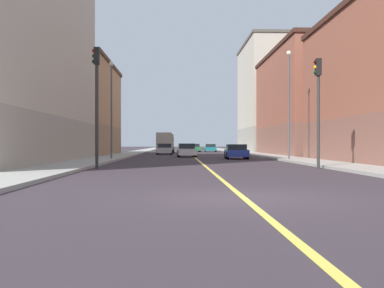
{
  "coord_description": "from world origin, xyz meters",
  "views": [
    {
      "loc": [
        -1.6,
        -11.76,
        1.33
      ],
      "look_at": [
        -0.35,
        31.12,
        1.29
      ],
      "focal_mm": 44.88,
      "sensor_mm": 36.0,
      "label": 1
    }
  ],
  "objects_px": {
    "building_left_far": "(273,97)",
    "car_teal": "(211,148)",
    "traffic_light_right_near": "(96,91)",
    "street_lamp_left_near": "(289,95)",
    "building_right_midblock": "(72,109)",
    "box_truck": "(165,142)",
    "car_blue": "(236,152)",
    "building_left_mid": "(311,103)",
    "traffic_light_left_near": "(318,97)",
    "car_white": "(187,150)",
    "car_green": "(194,148)",
    "car_silver": "(165,149)",
    "street_lamp_right_near": "(111,100)"
  },
  "relations": [
    {
      "from": "building_left_far",
      "to": "car_teal",
      "type": "xyz_separation_m",
      "value": [
        -10.0,
        -0.08,
        -8.16
      ]
    },
    {
      "from": "traffic_light_right_near",
      "to": "street_lamp_left_near",
      "type": "height_order",
      "value": "street_lamp_left_near"
    },
    {
      "from": "building_right_midblock",
      "to": "street_lamp_left_near",
      "type": "bearing_deg",
      "value": -41.78
    },
    {
      "from": "car_teal",
      "to": "box_truck",
      "type": "bearing_deg",
      "value": -130.33
    },
    {
      "from": "car_blue",
      "to": "building_left_mid",
      "type": "bearing_deg",
      "value": 52.15
    },
    {
      "from": "building_left_far",
      "to": "traffic_light_right_near",
      "type": "distance_m",
      "value": 55.22
    },
    {
      "from": "street_lamp_left_near",
      "to": "traffic_light_left_near",
      "type": "bearing_deg",
      "value": -95.26
    },
    {
      "from": "car_teal",
      "to": "car_white",
      "type": "height_order",
      "value": "car_white"
    },
    {
      "from": "traffic_light_right_near",
      "to": "box_truck",
      "type": "relative_size",
      "value": 0.85
    },
    {
      "from": "building_right_midblock",
      "to": "car_blue",
      "type": "relative_size",
      "value": 4.37
    },
    {
      "from": "street_lamp_left_near",
      "to": "box_truck",
      "type": "height_order",
      "value": "street_lamp_left_near"
    },
    {
      "from": "building_right_midblock",
      "to": "traffic_light_left_near",
      "type": "bearing_deg",
      "value": -56.45
    },
    {
      "from": "car_green",
      "to": "car_blue",
      "type": "height_order",
      "value": "car_green"
    },
    {
      "from": "building_left_far",
      "to": "traffic_light_left_near",
      "type": "xyz_separation_m",
      "value": [
        -7.78,
        -51.45,
        -4.98
      ]
    },
    {
      "from": "building_right_midblock",
      "to": "box_truck",
      "type": "height_order",
      "value": "building_right_midblock"
    },
    {
      "from": "building_left_mid",
      "to": "traffic_light_right_near",
      "type": "relative_size",
      "value": 3.44
    },
    {
      "from": "building_left_mid",
      "to": "car_teal",
      "type": "relative_size",
      "value": 5.02
    },
    {
      "from": "street_lamp_left_near",
      "to": "car_silver",
      "type": "height_order",
      "value": "street_lamp_left_near"
    },
    {
      "from": "box_truck",
      "to": "building_right_midblock",
      "type": "bearing_deg",
      "value": -126.56
    },
    {
      "from": "building_left_mid",
      "to": "car_teal",
      "type": "distance_m",
      "value": 24.91
    },
    {
      "from": "building_left_far",
      "to": "street_lamp_left_near",
      "type": "height_order",
      "value": "building_left_far"
    },
    {
      "from": "building_left_mid",
      "to": "car_green",
      "type": "height_order",
      "value": "building_left_mid"
    },
    {
      "from": "traffic_light_left_near",
      "to": "car_white",
      "type": "relative_size",
      "value": 1.43
    },
    {
      "from": "car_green",
      "to": "car_silver",
      "type": "relative_size",
      "value": 0.96
    },
    {
      "from": "street_lamp_right_near",
      "to": "car_white",
      "type": "height_order",
      "value": "street_lamp_right_near"
    },
    {
      "from": "car_teal",
      "to": "car_silver",
      "type": "relative_size",
      "value": 1.0
    },
    {
      "from": "building_left_far",
      "to": "traffic_light_left_near",
      "type": "relative_size",
      "value": 3.19
    },
    {
      "from": "building_left_mid",
      "to": "box_truck",
      "type": "relative_size",
      "value": 2.93
    },
    {
      "from": "street_lamp_left_near",
      "to": "box_truck",
      "type": "bearing_deg",
      "value": 107.71
    },
    {
      "from": "car_teal",
      "to": "street_lamp_left_near",
      "type": "bearing_deg",
      "value": -85.41
    },
    {
      "from": "traffic_light_right_near",
      "to": "car_white",
      "type": "distance_m",
      "value": 23.12
    },
    {
      "from": "traffic_light_right_near",
      "to": "street_lamp_left_near",
      "type": "distance_m",
      "value": 16.88
    },
    {
      "from": "traffic_light_right_near",
      "to": "car_teal",
      "type": "xyz_separation_m",
      "value": [
        9.48,
        51.37,
        -3.49
      ]
    },
    {
      "from": "car_blue",
      "to": "box_truck",
      "type": "distance_m",
      "value": 27.88
    },
    {
      "from": "traffic_light_right_near",
      "to": "car_blue",
      "type": "xyz_separation_m",
      "value": [
        9.32,
        16.11,
        -3.47
      ]
    },
    {
      "from": "car_green",
      "to": "car_white",
      "type": "relative_size",
      "value": 1.02
    },
    {
      "from": "building_left_far",
      "to": "car_blue",
      "type": "distance_m",
      "value": 37.67
    },
    {
      "from": "street_lamp_left_near",
      "to": "car_green",
      "type": "height_order",
      "value": "street_lamp_left_near"
    },
    {
      "from": "traffic_light_left_near",
      "to": "building_left_far",
      "type": "bearing_deg",
      "value": 81.4
    },
    {
      "from": "traffic_light_left_near",
      "to": "traffic_light_right_near",
      "type": "xyz_separation_m",
      "value": [
        -11.71,
        0.0,
        0.31
      ]
    },
    {
      "from": "traffic_light_left_near",
      "to": "box_truck",
      "type": "xyz_separation_m",
      "value": [
        -9.23,
        43.12,
        -2.27
      ]
    },
    {
      "from": "building_right_midblock",
      "to": "car_white",
      "type": "distance_m",
      "value": 15.37
    },
    {
      "from": "building_left_far",
      "to": "building_right_midblock",
      "type": "distance_m",
      "value": 35.26
    },
    {
      "from": "street_lamp_left_near",
      "to": "car_blue",
      "type": "xyz_separation_m",
      "value": [
        -3.41,
        5.07,
        -4.43
      ]
    },
    {
      "from": "car_teal",
      "to": "car_silver",
      "type": "bearing_deg",
      "value": -110.72
    },
    {
      "from": "car_silver",
      "to": "building_right_midblock",
      "type": "bearing_deg",
      "value": -159.05
    },
    {
      "from": "building_left_far",
      "to": "car_blue",
      "type": "bearing_deg",
      "value": -106.05
    },
    {
      "from": "traffic_light_right_near",
      "to": "car_silver",
      "type": "bearing_deg",
      "value": 85.45
    },
    {
      "from": "street_lamp_left_near",
      "to": "car_silver",
      "type": "distance_m",
      "value": 24.84
    },
    {
      "from": "traffic_light_right_near",
      "to": "street_lamp_right_near",
      "type": "distance_m",
      "value": 12.81
    }
  ]
}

